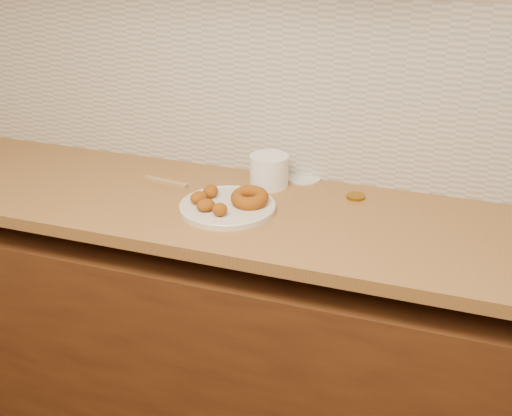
# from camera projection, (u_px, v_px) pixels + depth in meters

# --- Properties ---
(wall_back) EXTENTS (4.00, 0.02, 2.70)m
(wall_back) POSITION_uv_depth(u_px,v_px,m) (372.00, 48.00, 1.98)
(wall_back) COLOR tan
(wall_back) RESTS_ON ground
(base_cabinet) EXTENTS (3.60, 0.60, 0.77)m
(base_cabinet) POSITION_uv_depth(u_px,v_px,m) (333.00, 359.00, 2.12)
(base_cabinet) COLOR #552F14
(base_cabinet) RESTS_ON floor
(butcher_block) EXTENTS (2.30, 0.62, 0.04)m
(butcher_block) POSITION_uv_depth(u_px,v_px,m) (147.00, 197.00, 2.11)
(butcher_block) COLOR olive
(butcher_block) RESTS_ON base_cabinet
(backsplash) EXTENTS (3.60, 0.02, 0.60)m
(backsplash) POSITION_uv_depth(u_px,v_px,m) (367.00, 97.00, 2.03)
(backsplash) COLOR beige
(backsplash) RESTS_ON wall_back
(donut_plate) EXTENTS (0.30, 0.30, 0.02)m
(donut_plate) POSITION_uv_depth(u_px,v_px,m) (228.00, 207.00, 1.97)
(donut_plate) COLOR beige
(donut_plate) RESTS_ON butcher_block
(ring_donut) EXTENTS (0.13, 0.13, 0.05)m
(ring_donut) POSITION_uv_depth(u_px,v_px,m) (249.00, 197.00, 1.97)
(ring_donut) COLOR #984F0C
(ring_donut) RESTS_ON donut_plate
(fried_dough_chunks) EXTENTS (0.15, 0.18, 0.04)m
(fried_dough_chunks) POSITION_uv_depth(u_px,v_px,m) (208.00, 200.00, 1.95)
(fried_dough_chunks) COLOR #984F0C
(fried_dough_chunks) RESTS_ON donut_plate
(plastic_tub) EXTENTS (0.17, 0.17, 0.11)m
(plastic_tub) POSITION_uv_depth(u_px,v_px,m) (269.00, 171.00, 2.12)
(plastic_tub) COLOR white
(plastic_tub) RESTS_ON butcher_block
(tub_lid) EXTENTS (0.15, 0.15, 0.01)m
(tub_lid) POSITION_uv_depth(u_px,v_px,m) (304.00, 178.00, 2.20)
(tub_lid) COLOR silver
(tub_lid) RESTS_ON butcher_block
(brass_jar_lid) EXTENTS (0.07, 0.07, 0.01)m
(brass_jar_lid) POSITION_uv_depth(u_px,v_px,m) (356.00, 197.00, 2.05)
(brass_jar_lid) COLOR #9F6B15
(brass_jar_lid) RESTS_ON butcher_block
(wooden_utensil) EXTENTS (0.17, 0.04, 0.01)m
(wooden_utensil) POSITION_uv_depth(u_px,v_px,m) (165.00, 182.00, 2.16)
(wooden_utensil) COLOR #A98451
(wooden_utensil) RESTS_ON butcher_block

